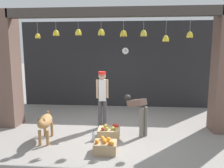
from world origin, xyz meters
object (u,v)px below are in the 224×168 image
Objects in this scene: shopkeeper at (102,95)px; fruit_crate_apples at (109,132)px; worker_stooping at (138,110)px; water_bottle at (93,136)px; fruit_crate_oranges at (105,146)px; dog at (45,122)px; wall_clock at (125,51)px.

shopkeeper is 1.11m from fruit_crate_apples.
worker_stooping is 3.95× the size of water_bottle.
fruit_crate_oranges is 0.88× the size of fruit_crate_apples.
fruit_crate_oranges is at bearing 63.11° from dog.
worker_stooping is 1.45m from fruit_crate_oranges.
wall_clock reaches higher than water_bottle.
worker_stooping is at bearing 148.43° from shopkeeper.
wall_clock is (0.70, 3.40, 2.06)m from water_bottle.
dog reaches higher than fruit_crate_oranges.
dog is 1.92× the size of fruit_crate_apples.
worker_stooping is (0.99, -0.41, -0.29)m from shopkeeper.
shopkeeper is (1.25, 1.08, 0.47)m from dog.
fruit_crate_oranges reaches higher than water_bottle.
water_bottle is at bearing -101.59° from wall_clock.
shopkeeper is 1.62× the size of worker_stooping.
water_bottle is at bearing 163.06° from worker_stooping.
dog is at bearing 31.43° from shopkeeper.
fruit_crate_apples is 3.78m from wall_clock.
worker_stooping is at bearing 25.54° from water_bottle.
worker_stooping is 1.34m from water_bottle.
shopkeeper is 1.11m from worker_stooping.
fruit_crate_oranges is at bearing 90.09° from shopkeeper.
wall_clock is (-0.41, 2.87, 1.52)m from worker_stooping.
fruit_crate_apples is 0.43m from water_bottle.
wall_clock reaches higher than shopkeeper.
fruit_crate_apples is 2.17× the size of water_bottle.
dog is 2.19× the size of fruit_crate_oranges.
shopkeeper is at bearing 110.03° from fruit_crate_apples.
fruit_crate_oranges is at bearing -94.72° from wall_clock.
wall_clock is (1.84, 3.54, 1.69)m from dog.
shopkeeper is at bearing 115.30° from worker_stooping.
dog is 4.33m from wall_clock.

